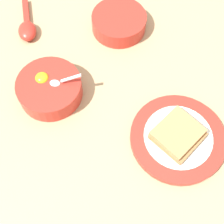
# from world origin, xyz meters

# --- Properties ---
(ground_plane) EXTENTS (3.00, 3.00, 0.00)m
(ground_plane) POSITION_xyz_m (0.00, 0.00, 0.00)
(ground_plane) COLOR tan
(egg_bowl) EXTENTS (0.16, 0.16, 0.08)m
(egg_bowl) POSITION_xyz_m (0.10, 0.04, 0.03)
(egg_bowl) COLOR red
(egg_bowl) RESTS_ON ground_plane
(toast_plate) EXTENTS (0.22, 0.22, 0.02)m
(toast_plate) POSITION_xyz_m (-0.23, 0.10, 0.01)
(toast_plate) COLOR red
(toast_plate) RESTS_ON ground_plane
(toast_sandwich) EXTENTS (0.13, 0.13, 0.03)m
(toast_sandwich) POSITION_xyz_m (-0.23, 0.10, 0.03)
(toast_sandwich) COLOR #9E7042
(toast_sandwich) RESTS_ON toast_plate
(soup_spoon) EXTENTS (0.09, 0.16, 0.03)m
(soup_spoon) POSITION_xyz_m (0.22, -0.14, 0.01)
(soup_spoon) COLOR red
(soup_spoon) RESTS_ON ground_plane
(congee_bowl) EXTENTS (0.15, 0.15, 0.05)m
(congee_bowl) POSITION_xyz_m (-0.02, -0.21, 0.03)
(congee_bowl) COLOR red
(congee_bowl) RESTS_ON ground_plane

